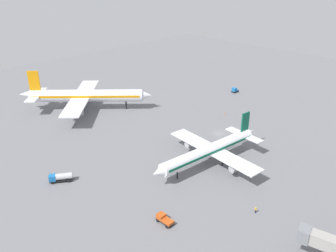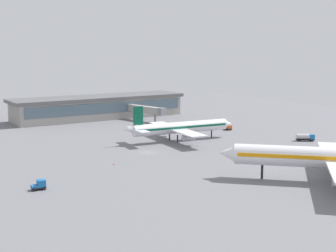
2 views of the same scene
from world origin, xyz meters
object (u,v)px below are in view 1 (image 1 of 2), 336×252
Objects in this scene: airplane_taxiing at (210,150)px; safety_cone_near_gate at (225,113)px; ground_crew_worker at (256,210)px; baggage_tug at (235,90)px; airplane_at_gate at (85,96)px; pushback_tractor at (164,219)px; fuel_truck at (61,177)px.

safety_cone_near_gate is at bearing -143.97° from airplane_taxiing.
ground_crew_worker reaches higher than safety_cone_near_gate.
airplane_at_gate is at bearing -23.28° from baggage_tug.
baggage_tug is (89.53, 42.67, 0.19)m from pushback_tractor.
baggage_tug reaches higher than safety_cone_near_gate.
airplane_at_gate is 13.26× the size of baggage_tug.
pushback_tractor is (-26.98, -74.55, -5.16)m from airplane_at_gate.
baggage_tug is 28.44m from safety_cone_near_gate.
ground_crew_worker is (18.44, -13.40, -0.12)m from pushback_tractor.
airplane_taxiing is 25.30m from ground_crew_worker.
airplane_taxiing is (1.77, -65.17, -1.41)m from airplane_at_gate.
airplane_taxiing reaches higher than safety_cone_near_gate.
baggage_tug is 1.99× the size of ground_crew_worker.
safety_cone_near_gate is (45.77, 43.15, -0.55)m from ground_crew_worker.
airplane_at_gate is 26.34× the size of ground_crew_worker.
safety_cone_near_gate is (37.23, -44.81, -5.83)m from airplane_at_gate.
pushback_tractor is 7.36× the size of safety_cone_near_gate.
airplane_taxiing is 6.78× the size of fuel_truck.
fuel_truck is 1.90× the size of baggage_tug.
baggage_tug reaches higher than pushback_tractor.
baggage_tug is 90.54m from ground_crew_worker.
pushback_tractor is at bearing 137.85° from fuel_truck.
safety_cone_near_gate is at bearing 30.76° from baggage_tug.
airplane_at_gate is at bearing -96.88° from fuel_truck.
airplane_at_gate is 9.96× the size of pushback_tractor.
airplane_taxiing is at bearing -72.37° from pushback_tractor.
ground_crew_worker is at bearing -51.47° from airplane_at_gate.
fuel_truck is 34.05m from pushback_tractor.
airplane_taxiing is 30.48m from pushback_tractor.
airplane_at_gate is 73.30× the size of safety_cone_near_gate.
ground_crew_worker is at bearing -126.44° from pushback_tractor.
fuel_truck is 3.77× the size of ground_crew_worker.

